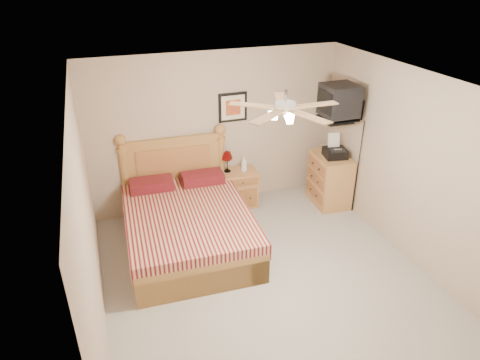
# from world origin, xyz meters

# --- Properties ---
(floor) EXTENTS (4.50, 4.50, 0.00)m
(floor) POSITION_xyz_m (0.00, 0.00, 0.00)
(floor) COLOR gray
(floor) RESTS_ON ground
(ceiling) EXTENTS (4.00, 4.50, 0.04)m
(ceiling) POSITION_xyz_m (0.00, 0.00, 2.50)
(ceiling) COLOR white
(ceiling) RESTS_ON ground
(wall_back) EXTENTS (4.00, 0.04, 2.50)m
(wall_back) POSITION_xyz_m (0.00, 2.25, 1.25)
(wall_back) COLOR tan
(wall_back) RESTS_ON ground
(wall_front) EXTENTS (4.00, 0.04, 2.50)m
(wall_front) POSITION_xyz_m (0.00, -2.25, 1.25)
(wall_front) COLOR tan
(wall_front) RESTS_ON ground
(wall_left) EXTENTS (0.04, 4.50, 2.50)m
(wall_left) POSITION_xyz_m (-2.00, 0.00, 1.25)
(wall_left) COLOR tan
(wall_left) RESTS_ON ground
(wall_right) EXTENTS (0.04, 4.50, 2.50)m
(wall_right) POSITION_xyz_m (2.00, 0.00, 1.25)
(wall_right) COLOR tan
(wall_right) RESTS_ON ground
(bed) EXTENTS (1.75, 2.23, 1.40)m
(bed) POSITION_xyz_m (-0.77, 1.12, 0.70)
(bed) COLOR #9F6D37
(bed) RESTS_ON ground
(nightstand) EXTENTS (0.59, 0.45, 0.61)m
(nightstand) POSITION_xyz_m (0.29, 2.00, 0.30)
(nightstand) COLOR #A87445
(nightstand) RESTS_ON ground
(table_lamp) EXTENTS (0.20, 0.20, 0.34)m
(table_lamp) POSITION_xyz_m (0.12, 2.07, 0.78)
(table_lamp) COLOR #500503
(table_lamp) RESTS_ON nightstand
(lotion_bottle) EXTENTS (0.13, 0.13, 0.26)m
(lotion_bottle) POSITION_xyz_m (0.37, 1.99, 0.74)
(lotion_bottle) COLOR silver
(lotion_bottle) RESTS_ON nightstand
(framed_picture) EXTENTS (0.46, 0.04, 0.46)m
(framed_picture) POSITION_xyz_m (0.27, 2.23, 1.62)
(framed_picture) COLOR black
(framed_picture) RESTS_ON wall_back
(dresser) EXTENTS (0.55, 0.76, 0.85)m
(dresser) POSITION_xyz_m (1.73, 1.57, 0.43)
(dresser) COLOR #B47337
(dresser) RESTS_ON ground
(fax_machine) EXTENTS (0.40, 0.42, 0.36)m
(fax_machine) POSITION_xyz_m (1.75, 1.53, 1.03)
(fax_machine) COLOR black
(fax_machine) RESTS_ON dresser
(magazine_lower) EXTENTS (0.23, 0.27, 0.02)m
(magazine_lower) POSITION_xyz_m (1.72, 1.84, 0.86)
(magazine_lower) COLOR beige
(magazine_lower) RESTS_ON dresser
(magazine_upper) EXTENTS (0.24, 0.31, 0.02)m
(magazine_upper) POSITION_xyz_m (1.73, 1.84, 0.89)
(magazine_upper) COLOR tan
(magazine_upper) RESTS_ON magazine_lower
(wall_tv) EXTENTS (0.56, 0.46, 0.58)m
(wall_tv) POSITION_xyz_m (1.75, 1.34, 1.81)
(wall_tv) COLOR black
(wall_tv) RESTS_ON wall_right
(ceiling_fan) EXTENTS (1.14, 1.14, 0.28)m
(ceiling_fan) POSITION_xyz_m (0.00, -0.20, 2.36)
(ceiling_fan) COLOR silver
(ceiling_fan) RESTS_ON ceiling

